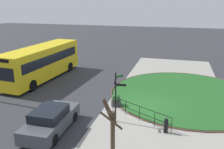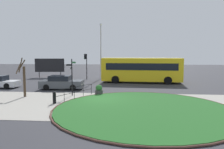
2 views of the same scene
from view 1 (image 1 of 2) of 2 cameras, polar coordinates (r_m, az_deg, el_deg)
The scene contains 11 objects.
ground at distance 17.94m, azimuth 7.82°, elevation -7.71°, with size 120.00×120.00×0.00m, color #333338.
sidewalk_paving at distance 17.82m, azimuth 12.93°, elevation -8.14°, with size 32.00×8.83×0.02m, color #9E998E.
grass_island at distance 20.97m, azimuth 17.05°, elevation -4.45°, with size 12.15×12.15×0.10m, color #235B23.
grass_kerb_ring at distance 20.97m, azimuth 17.05°, elevation -4.44°, with size 12.46×12.46×0.11m, color brown.
signpost_directional at distance 14.93m, azimuth 1.05°, elevation -4.62°, with size 0.94×0.71×3.35m.
bollard_foreground at distance 14.67m, azimuth 12.81°, elevation -11.82°, with size 0.26×0.26×0.94m.
railing_grass_edge at distance 15.70m, azimuth 6.61°, elevation -8.75°, with size 2.21×4.20×1.02m.
bus_yellow at distance 24.66m, azimuth -16.39°, elevation 2.94°, with size 10.46×3.13×3.26m.
car_near_lane at distance 14.93m, azimuth -14.45°, elevation -10.50°, with size 4.60×2.06×1.47m.
planter_near_signpost at distance 17.78m, azimuth 0.97°, elevation -6.25°, with size 0.74×0.74×0.95m.
street_tree_bare at distance 11.29m, azimuth 0.02°, elevation -13.91°, with size 0.70×1.06×3.46m.
Camera 1 is at (-16.18, -2.06, 7.45)m, focal length 38.12 mm.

